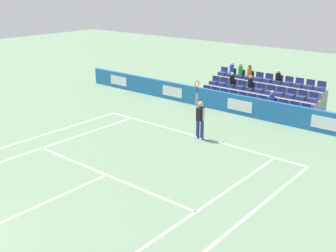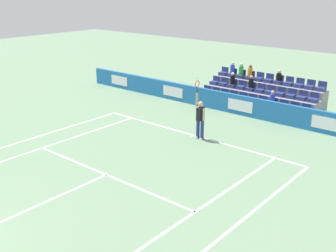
% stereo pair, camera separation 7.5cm
% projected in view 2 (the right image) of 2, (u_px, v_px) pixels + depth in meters
% --- Properties ---
extents(line_baseline, '(10.97, 0.10, 0.01)m').
position_uv_depth(line_baseline, '(194.00, 135.00, 19.35)').
color(line_baseline, white).
rests_on(line_baseline, ground).
extents(line_service, '(8.23, 0.10, 0.01)m').
position_uv_depth(line_service, '(106.00, 175.00, 15.38)').
color(line_service, white).
rests_on(line_service, ground).
extents(line_centre_service, '(0.10, 6.40, 0.01)m').
position_uv_depth(line_centre_service, '(30.00, 209.00, 13.07)').
color(line_centre_service, white).
rests_on(line_centre_service, ground).
extents(line_singles_sideline_left, '(0.10, 11.89, 0.01)m').
position_uv_depth(line_singles_sideline_left, '(33.00, 151.00, 17.56)').
color(line_singles_sideline_left, white).
rests_on(line_singles_sideline_left, ground).
extents(line_singles_sideline_right, '(0.10, 11.89, 0.01)m').
position_uv_depth(line_singles_sideline_right, '(186.00, 218.00, 12.55)').
color(line_singles_sideline_right, white).
rests_on(line_singles_sideline_right, ground).
extents(line_doubles_sideline_left, '(0.10, 11.89, 0.01)m').
position_uv_depth(line_doubles_sideline_left, '(16.00, 143.00, 18.39)').
color(line_doubles_sideline_left, white).
rests_on(line_doubles_sideline_left, ground).
extents(line_doubles_sideline_right, '(0.10, 11.89, 0.01)m').
position_uv_depth(line_doubles_sideline_right, '(224.00, 235.00, 11.72)').
color(line_doubles_sideline_right, white).
rests_on(line_doubles_sideline_right, ground).
extents(line_centre_mark, '(0.10, 0.20, 0.01)m').
position_uv_depth(line_centre_mark, '(193.00, 136.00, 19.28)').
color(line_centre_mark, white).
rests_on(line_centre_mark, ground).
extents(sponsor_barrier, '(23.42, 0.22, 1.08)m').
position_uv_depth(sponsor_barrier, '(241.00, 105.00, 22.22)').
color(sponsor_barrier, '#1E66AD').
rests_on(sponsor_barrier, ground).
extents(tennis_player, '(0.53, 0.37, 2.85)m').
position_uv_depth(tennis_player, '(200.00, 118.00, 18.63)').
color(tennis_player, navy).
rests_on(tennis_player, ground).
extents(stadium_stand, '(6.82, 2.85, 2.19)m').
position_uv_depth(stadium_stand, '(261.00, 96.00, 23.90)').
color(stadium_stand, gray).
rests_on(stadium_stand, ground).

